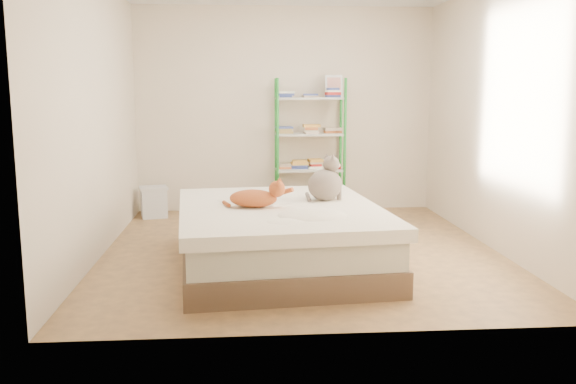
{
  "coord_description": "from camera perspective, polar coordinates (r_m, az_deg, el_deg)",
  "views": [
    {
      "loc": [
        -0.57,
        -5.78,
        1.54
      ],
      "look_at": [
        -0.14,
        -0.25,
        0.62
      ],
      "focal_mm": 38.0,
      "sensor_mm": 36.0,
      "label": 1
    }
  ],
  "objects": [
    {
      "name": "white_bin",
      "position": [
        7.68,
        -12.43,
        -0.9
      ],
      "size": [
        0.39,
        0.36,
        0.38
      ],
      "rotation": [
        0.0,
        0.0,
        0.23
      ],
      "color": "silver",
      "rests_on": "ground"
    },
    {
      "name": "cardboard_box",
      "position": [
        7.24,
        -0.8,
        -1.34
      ],
      "size": [
        0.6,
        0.59,
        0.43
      ],
      "rotation": [
        0.0,
        0.0,
        -0.18
      ],
      "color": "olive",
      "rests_on": "ground"
    },
    {
      "name": "grey_cat",
      "position": [
        5.58,
        3.49,
        1.3
      ],
      "size": [
        0.46,
        0.44,
        0.41
      ],
      "primitive_type": null,
      "rotation": [
        0.0,
        0.0,
        2.08
      ],
      "color": "gray",
      "rests_on": "bed"
    },
    {
      "name": "shelf_unit",
      "position": [
        7.75,
        2.1,
        4.26
      ],
      "size": [
        0.88,
        0.36,
        1.74
      ],
      "color": "green",
      "rests_on": "ground"
    },
    {
      "name": "orange_cat",
      "position": [
        5.25,
        -3.28,
        -0.39
      ],
      "size": [
        0.53,
        0.35,
        0.2
      ],
      "primitive_type": null,
      "rotation": [
        0.0,
        0.0,
        -0.19
      ],
      "color": "#BF672F",
      "rests_on": "bed"
    },
    {
      "name": "bed",
      "position": [
        5.39,
        -0.82,
        -4.16
      ],
      "size": [
        1.91,
        2.3,
        0.55
      ],
      "rotation": [
        0.0,
        0.0,
        0.09
      ],
      "color": "brown",
      "rests_on": "ground"
    },
    {
      "name": "room",
      "position": [
        5.82,
        1.22,
        7.05
      ],
      "size": [
        3.81,
        4.21,
        2.61
      ],
      "color": "tan",
      "rests_on": "ground"
    }
  ]
}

